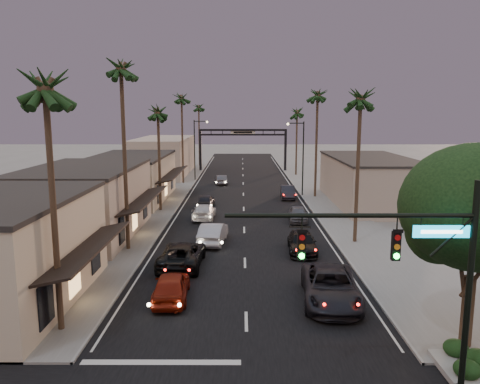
{
  "coord_description": "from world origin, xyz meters",
  "views": [
    {
      "loc": [
        -0.23,
        -11.31,
        9.99
      ],
      "look_at": [
        -0.38,
        32.95,
        2.5
      ],
      "focal_mm": 35.0,
      "sensor_mm": 36.0,
      "label": 1
    }
  ],
  "objects_px": {
    "palm_la": "(44,78)",
    "oncoming_silver": "(213,233)",
    "traffic_signal": "(415,259)",
    "corner_tree": "(478,212)",
    "palm_far": "(199,105)",
    "palm_lc": "(158,108)",
    "palm_ld": "(181,95)",
    "oncoming_pickup": "(182,254)",
    "curbside_near": "(331,287)",
    "palm_ra": "(361,93)",
    "palm_rb": "(318,92)",
    "palm_rc": "(297,110)",
    "streetlight_left": "(196,145)",
    "palm_lb": "(121,63)",
    "oncoming_red": "(171,286)",
    "streetlight_right": "(301,152)",
    "arch": "(243,139)",
    "curbside_black": "(302,243)"
  },
  "relations": [
    {
      "from": "palm_la",
      "to": "oncoming_silver",
      "type": "relative_size",
      "value": 2.68
    },
    {
      "from": "oncoming_pickup",
      "to": "corner_tree",
      "type": "bearing_deg",
      "value": 143.22
    },
    {
      "from": "streetlight_right",
      "to": "palm_rc",
      "type": "bearing_deg",
      "value": 84.95
    },
    {
      "from": "palm_lc",
      "to": "palm_ld",
      "type": "bearing_deg",
      "value": 90.0
    },
    {
      "from": "palm_rb",
      "to": "oncoming_pickup",
      "type": "height_order",
      "value": "palm_rb"
    },
    {
      "from": "oncoming_red",
      "to": "palm_rb",
      "type": "bearing_deg",
      "value": -114.33
    },
    {
      "from": "palm_lc",
      "to": "palm_ra",
      "type": "xyz_separation_m",
      "value": [
        17.2,
        -12.0,
        0.97
      ]
    },
    {
      "from": "streetlight_left",
      "to": "palm_lb",
      "type": "bearing_deg",
      "value": -92.67
    },
    {
      "from": "corner_tree",
      "to": "palm_ra",
      "type": "height_order",
      "value": "palm_ra"
    },
    {
      "from": "palm_ra",
      "to": "curbside_near",
      "type": "bearing_deg",
      "value": -109.33
    },
    {
      "from": "oncoming_pickup",
      "to": "oncoming_silver",
      "type": "bearing_deg",
      "value": -105.39
    },
    {
      "from": "traffic_signal",
      "to": "corner_tree",
      "type": "xyz_separation_m",
      "value": [
        3.79,
        3.45,
        0.9
      ]
    },
    {
      "from": "corner_tree",
      "to": "palm_ra",
      "type": "xyz_separation_m",
      "value": [
        -0.88,
        16.55,
        5.46
      ]
    },
    {
      "from": "traffic_signal",
      "to": "curbside_near",
      "type": "relative_size",
      "value": 1.35
    },
    {
      "from": "palm_ld",
      "to": "palm_ra",
      "type": "height_order",
      "value": "palm_ld"
    },
    {
      "from": "traffic_signal",
      "to": "palm_far",
      "type": "distance_m",
      "value": 75.58
    },
    {
      "from": "oncoming_pickup",
      "to": "curbside_near",
      "type": "distance_m",
      "value": 10.53
    },
    {
      "from": "arch",
      "to": "oncoming_pickup",
      "type": "xyz_separation_m",
      "value": [
        -4.15,
        -51.65,
        -4.73
      ]
    },
    {
      "from": "palm_far",
      "to": "oncoming_silver",
      "type": "relative_size",
      "value": 2.68
    },
    {
      "from": "palm_rb",
      "to": "palm_ld",
      "type": "bearing_deg",
      "value": 147.4
    },
    {
      "from": "streetlight_right",
      "to": "oncoming_red",
      "type": "height_order",
      "value": "streetlight_right"
    },
    {
      "from": "palm_lc",
      "to": "streetlight_left",
      "type": "bearing_deg",
      "value": 85.63
    },
    {
      "from": "traffic_signal",
      "to": "palm_la",
      "type": "bearing_deg",
      "value": 160.71
    },
    {
      "from": "palm_la",
      "to": "curbside_black",
      "type": "bearing_deg",
      "value": 44.38
    },
    {
      "from": "palm_lc",
      "to": "oncoming_red",
      "type": "distance_m",
      "value": 25.68
    },
    {
      "from": "palm_la",
      "to": "palm_ld",
      "type": "height_order",
      "value": "palm_ld"
    },
    {
      "from": "palm_lc",
      "to": "palm_ra",
      "type": "relative_size",
      "value": 0.92
    },
    {
      "from": "arch",
      "to": "streetlight_right",
      "type": "height_order",
      "value": "streetlight_right"
    },
    {
      "from": "corner_tree",
      "to": "palm_lc",
      "type": "height_order",
      "value": "palm_lc"
    },
    {
      "from": "corner_tree",
      "to": "streetlight_right",
      "type": "bearing_deg",
      "value": 93.89
    },
    {
      "from": "traffic_signal",
      "to": "oncoming_silver",
      "type": "bearing_deg",
      "value": 112.27
    },
    {
      "from": "palm_rb",
      "to": "curbside_black",
      "type": "relative_size",
      "value": 2.92
    },
    {
      "from": "oncoming_pickup",
      "to": "palm_lb",
      "type": "bearing_deg",
      "value": -37.47
    },
    {
      "from": "palm_rb",
      "to": "oncoming_silver",
      "type": "relative_size",
      "value": 2.89
    },
    {
      "from": "curbside_near",
      "to": "palm_ld",
      "type": "bearing_deg",
      "value": 111.85
    },
    {
      "from": "streetlight_right",
      "to": "oncoming_red",
      "type": "xyz_separation_m",
      "value": [
        -10.95,
        -32.33,
        -4.55
      ]
    },
    {
      "from": "arch",
      "to": "oncoming_red",
      "type": "bearing_deg",
      "value": -94.02
    },
    {
      "from": "palm_rb",
      "to": "palm_rc",
      "type": "bearing_deg",
      "value": 90.0
    },
    {
      "from": "corner_tree",
      "to": "streetlight_left",
      "type": "relative_size",
      "value": 0.98
    },
    {
      "from": "palm_lb",
      "to": "palm_rc",
      "type": "distance_m",
      "value": 45.48
    },
    {
      "from": "corner_tree",
      "to": "oncoming_silver",
      "type": "bearing_deg",
      "value": 126.0
    },
    {
      "from": "palm_ld",
      "to": "palm_ra",
      "type": "bearing_deg",
      "value": -60.98
    },
    {
      "from": "corner_tree",
      "to": "palm_far",
      "type": "relative_size",
      "value": 0.67
    },
    {
      "from": "streetlight_left",
      "to": "curbside_black",
      "type": "distance_m",
      "value": 38.43
    },
    {
      "from": "curbside_near",
      "to": "curbside_black",
      "type": "height_order",
      "value": "curbside_near"
    },
    {
      "from": "streetlight_right",
      "to": "palm_lb",
      "type": "height_order",
      "value": "palm_lb"
    },
    {
      "from": "oncoming_red",
      "to": "oncoming_pickup",
      "type": "distance_m",
      "value": 5.69
    },
    {
      "from": "streetlight_left",
      "to": "palm_lc",
      "type": "height_order",
      "value": "palm_lc"
    },
    {
      "from": "oncoming_red",
      "to": "curbside_near",
      "type": "height_order",
      "value": "curbside_near"
    },
    {
      "from": "palm_lb",
      "to": "curbside_near",
      "type": "height_order",
      "value": "palm_lb"
    }
  ]
}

